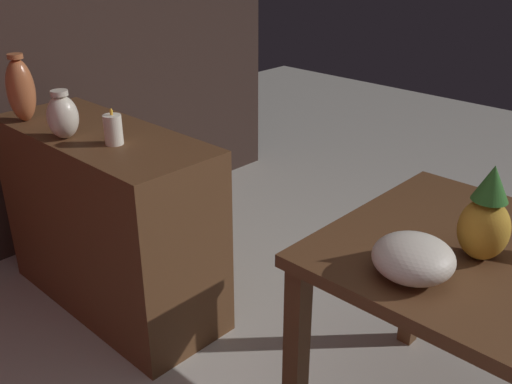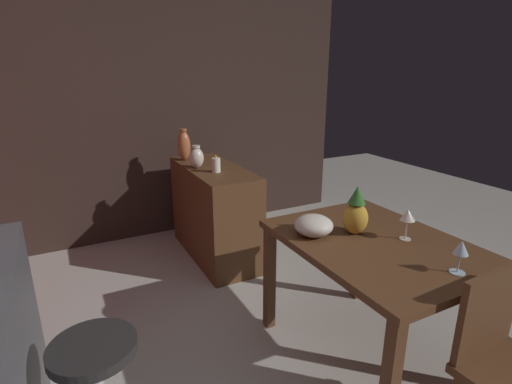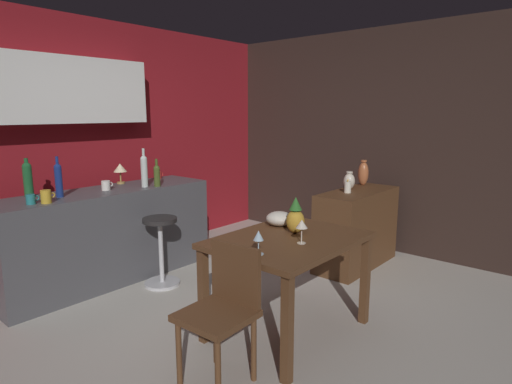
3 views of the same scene
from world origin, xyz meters
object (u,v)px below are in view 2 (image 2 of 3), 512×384
(dining_table, at_px, (375,257))
(sideboard_cabinet, at_px, (214,212))
(fruit_bowl, at_px, (314,225))
(vase_copper, at_px, (184,145))
(pineapple_centerpiece, at_px, (356,213))
(wine_glass_left, at_px, (408,216))
(vase_ceramic_ivory, at_px, (197,158))
(wine_glass_right, at_px, (461,249))
(pillar_candle_tall, at_px, (216,165))
(chair_near_window, at_px, (508,365))

(dining_table, height_order, sideboard_cabinet, sideboard_cabinet)
(fruit_bowl, distance_m, vase_copper, 1.79)
(pineapple_centerpiece, distance_m, vase_copper, 1.91)
(wine_glass_left, distance_m, fruit_bowl, 0.50)
(dining_table, bearing_deg, vase_ceramic_ivory, 14.30)
(wine_glass_right, bearing_deg, pillar_candle_tall, 12.12)
(wine_glass_left, xyz_separation_m, vase_copper, (2.05, 0.58, 0.08))
(pineapple_centerpiece, bearing_deg, vase_copper, 11.83)
(wine_glass_right, bearing_deg, fruit_bowl, 27.04)
(dining_table, bearing_deg, vase_copper, 12.11)
(sideboard_cabinet, bearing_deg, wine_glass_right, -169.80)
(wine_glass_right, distance_m, fruit_bowl, 0.73)
(sideboard_cabinet, relative_size, wine_glass_left, 6.48)
(sideboard_cabinet, distance_m, wine_glass_left, 1.81)
(wine_glass_left, distance_m, pillar_candle_tall, 1.60)
(pillar_candle_tall, relative_size, vase_copper, 0.49)
(fruit_bowl, height_order, vase_ceramic_ivory, vase_ceramic_ivory)
(vase_copper, bearing_deg, vase_ceramic_ivory, -179.52)
(wine_glass_left, bearing_deg, wine_glass_right, 168.39)
(wine_glass_left, relative_size, fruit_bowl, 0.79)
(wine_glass_left, xyz_separation_m, vase_ceramic_ivory, (1.73, 0.58, 0.04))
(chair_near_window, xyz_separation_m, vase_copper, (2.73, 0.48, 0.48))
(wine_glass_right, relative_size, pillar_candle_tall, 1.11)
(dining_table, relative_size, wine_glass_right, 7.08)
(sideboard_cabinet, relative_size, vase_ceramic_ivory, 5.72)
(wine_glass_left, distance_m, wine_glass_right, 0.38)
(dining_table, relative_size, fruit_bowl, 5.18)
(fruit_bowl, bearing_deg, wine_glass_right, -152.96)
(fruit_bowl, bearing_deg, pillar_candle_tall, 3.46)
(sideboard_cabinet, xyz_separation_m, vase_ceramic_ivory, (0.04, 0.13, 0.50))
(wine_glass_right, relative_size, vase_copper, 0.55)
(sideboard_cabinet, distance_m, pineapple_centerpiece, 1.59)
(wine_glass_left, xyz_separation_m, wine_glass_right, (-0.37, 0.08, -0.02))
(chair_near_window, height_order, vase_ceramic_ivory, vase_ceramic_ivory)
(vase_ceramic_ivory, bearing_deg, dining_table, -165.70)
(wine_glass_left, relative_size, vase_copper, 0.59)
(fruit_bowl, relative_size, pillar_candle_tall, 1.52)
(wine_glass_left, relative_size, pineapple_centerpiece, 0.61)
(wine_glass_right, bearing_deg, chair_near_window, 174.78)
(dining_table, xyz_separation_m, wine_glass_left, (-0.05, -0.15, 0.23))
(vase_copper, bearing_deg, chair_near_window, -170.09)
(pineapple_centerpiece, xyz_separation_m, fruit_bowl, (0.09, 0.22, -0.06))
(sideboard_cabinet, height_order, wine_glass_right, wine_glass_right)
(sideboard_cabinet, xyz_separation_m, vase_copper, (0.36, 0.13, 0.55))
(pineapple_centerpiece, xyz_separation_m, vase_ceramic_ivory, (1.54, 0.39, 0.05))
(dining_table, height_order, pineapple_centerpiece, pineapple_centerpiece)
(dining_table, distance_m, pineapple_centerpiece, 0.26)
(pillar_candle_tall, distance_m, vase_ceramic_ivory, 0.22)
(sideboard_cabinet, height_order, vase_copper, vase_copper)
(sideboard_cabinet, xyz_separation_m, wine_glass_right, (-2.06, -0.37, 0.45))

